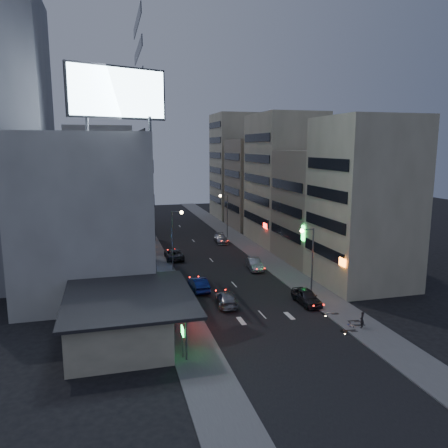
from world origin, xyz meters
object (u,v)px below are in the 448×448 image
object	(u,v)px
parked_car_right_far	(221,239)
scooter_silver_a	(362,317)
parked_car_right_near	(306,297)
parked_car_left	(174,254)
parked_car_right_mid	(254,264)
scooter_black_a	(356,324)
scooter_black_b	(359,315)
scooter_silver_b	(337,307)
scooter_blue	(360,318)
road_car_silver	(226,299)
road_car_blue	(199,284)
person	(362,320)

from	to	relation	value
parked_car_right_far	scooter_silver_a	distance (m)	38.09
parked_car_right_near	parked_car_left	xyz separation A→B (m)	(-10.85, 22.36, -0.03)
parked_car_right_mid	parked_car_left	xyz separation A→B (m)	(-9.75, 8.37, 0.01)
parked_car_right_far	scooter_black_a	xyz separation A→B (m)	(2.53, -39.02, -0.05)
parked_car_left	parked_car_right_far	world-z (taller)	parked_car_left
scooter_black_b	scooter_silver_b	xyz separation A→B (m)	(-1.02, 2.32, 0.07)
parked_car_right_mid	scooter_black_a	distance (m)	21.64
parked_car_right_far	scooter_black_a	world-z (taller)	parked_car_right_far
parked_car_right_far	scooter_silver_a	xyz separation A→B (m)	(3.92, -37.89, 0.03)
parked_car_right_far	scooter_blue	distance (m)	38.08
parked_car_right_near	road_car_silver	distance (m)	8.54
parked_car_right_near	parked_car_right_mid	world-z (taller)	parked_car_right_near
parked_car_right_far	scooter_silver_a	size ratio (longest dim) A/B	2.41
road_car_blue	scooter_black_a	xyz separation A→B (m)	(11.53, -14.75, -0.12)
parked_car_right_near	parked_car_right_far	size ratio (longest dim) A/B	0.95
parked_car_right_mid	person	size ratio (longest dim) A/B	3.00
parked_car_right_near	parked_car_left	size ratio (longest dim) A/B	0.85
scooter_black_a	scooter_black_b	bearing A→B (deg)	-30.39
road_car_blue	scooter_blue	world-z (taller)	road_car_blue
scooter_black_a	scooter_silver_b	xyz separation A→B (m)	(0.47, 4.21, 0.05)
parked_car_right_far	road_car_blue	distance (m)	25.88
scooter_blue	scooter_black_b	bearing A→B (deg)	-18.29
parked_car_left	parked_car_right_far	size ratio (longest dim) A/B	1.12
scooter_black_a	scooter_blue	distance (m)	1.54
scooter_black_b	parked_car_right_mid	bearing A→B (deg)	17.58
road_car_blue	parked_car_right_far	bearing A→B (deg)	-112.78
road_car_blue	scooter_black_b	size ratio (longest dim) A/B	2.75
road_car_blue	parked_car_right_near	bearing A→B (deg)	142.26
parked_car_right_mid	parked_car_left	size ratio (longest dim) A/B	0.84
road_car_silver	scooter_black_a	size ratio (longest dim) A/B	2.70
road_car_blue	road_car_silver	xyz separation A→B (m)	(1.88, -5.39, -0.09)
parked_car_right_near	scooter_silver_a	distance (m)	6.93
parked_car_left	road_car_silver	bearing A→B (deg)	98.36
parked_car_right_near	scooter_silver_a	bearing A→B (deg)	-67.84
parked_car_right_near	scooter_blue	bearing A→B (deg)	-70.35
road_car_silver	scooter_black_b	distance (m)	13.42
scooter_silver_a	scooter_silver_b	xyz separation A→B (m)	(-0.92, 3.08, -0.03)
scooter_black_b	parked_car_right_far	bearing A→B (deg)	12.50
road_car_silver	scooter_silver_a	xyz separation A→B (m)	(11.04, -8.24, 0.04)
parked_car_right_near	road_car_blue	xyz separation A→B (m)	(-10.22, 7.24, -0.01)
scooter_black_b	scooter_silver_b	bearing A→B (deg)	30.15
parked_car_right_far	person	xyz separation A→B (m)	(3.28, -38.80, 0.18)
parked_car_right_mid	road_car_silver	size ratio (longest dim) A/B	0.96
road_car_blue	road_car_silver	distance (m)	5.71
parked_car_right_near	scooter_silver_b	xyz separation A→B (m)	(1.78, -3.30, -0.08)
scooter_silver_a	scooter_black_a	bearing A→B (deg)	132.21
road_car_silver	scooter_black_a	world-z (taller)	road_car_silver
road_car_silver	person	world-z (taller)	person
scooter_black_a	parked_car_right_mid	bearing A→B (deg)	14.34
parked_car_left	parked_car_right_far	xyz separation A→B (m)	(9.63, 9.15, -0.05)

